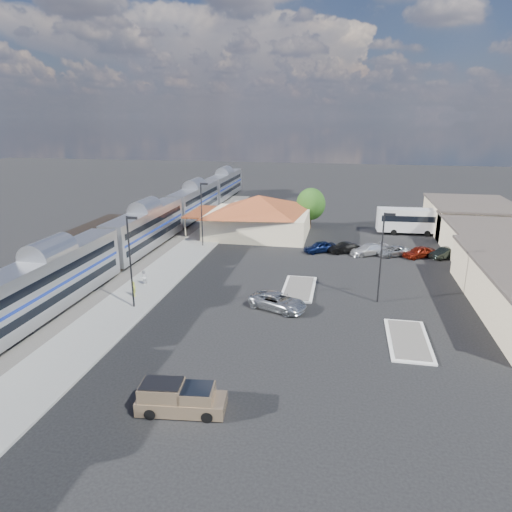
% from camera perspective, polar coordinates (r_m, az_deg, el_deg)
% --- Properties ---
extents(ground, '(280.00, 280.00, 0.00)m').
position_cam_1_polar(ground, '(47.51, 0.30, -4.69)').
color(ground, black).
rests_on(ground, ground).
extents(railbed, '(16.00, 100.00, 0.12)m').
position_cam_1_polar(railbed, '(61.61, -17.82, -0.33)').
color(railbed, '#4C4944').
rests_on(railbed, ground).
extents(platform, '(5.50, 92.00, 0.18)m').
position_cam_1_polar(platform, '(56.12, -10.68, -1.44)').
color(platform, gray).
rests_on(platform, ground).
extents(passenger_train, '(3.00, 104.00, 5.55)m').
position_cam_1_polar(passenger_train, '(63.97, -13.52, 3.26)').
color(passenger_train, silver).
rests_on(passenger_train, ground).
extents(freight_cars, '(2.80, 46.00, 4.00)m').
position_cam_1_polar(freight_cars, '(63.98, -19.63, 1.86)').
color(freight_cars, black).
rests_on(freight_cars, ground).
extents(station_depot, '(18.35, 12.24, 6.20)m').
position_cam_1_polar(station_depot, '(70.07, 0.27, 5.13)').
color(station_depot, beige).
rests_on(station_depot, ground).
extents(buildings_east, '(14.40, 51.40, 4.80)m').
position_cam_1_polar(buildings_east, '(62.87, 28.97, 0.76)').
color(buildings_east, '#C6B28C').
rests_on(buildings_east, ground).
extents(traffic_island_south, '(3.30, 7.50, 0.21)m').
position_cam_1_polar(traffic_island_south, '(48.80, 5.37, -4.04)').
color(traffic_island_south, silver).
rests_on(traffic_island_south, ground).
extents(traffic_island_north, '(3.30, 7.50, 0.21)m').
position_cam_1_polar(traffic_island_north, '(39.89, 18.50, -9.92)').
color(traffic_island_north, silver).
rests_on(traffic_island_north, ground).
extents(lamp_plat_s, '(1.08, 0.25, 9.00)m').
position_cam_1_polar(lamp_plat_s, '(43.70, -15.39, 0.13)').
color(lamp_plat_s, black).
rests_on(lamp_plat_s, ground).
extents(lamp_plat_n, '(1.08, 0.25, 9.00)m').
position_cam_1_polar(lamp_plat_n, '(63.54, -6.74, 5.81)').
color(lamp_plat_n, black).
rests_on(lamp_plat_n, ground).
extents(lamp_lot, '(1.08, 0.25, 9.00)m').
position_cam_1_polar(lamp_lot, '(45.24, 15.54, 0.69)').
color(lamp_lot, black).
rests_on(lamp_lot, ground).
extents(tree_depot, '(4.71, 4.71, 6.63)m').
position_cam_1_polar(tree_depot, '(74.79, 6.87, 6.47)').
color(tree_depot, '#382314').
rests_on(tree_depot, ground).
extents(pickup_truck, '(5.64, 2.56, 1.88)m').
position_cam_1_polar(pickup_truck, '(29.86, -9.29, -17.22)').
color(pickup_truck, tan).
rests_on(pickup_truck, ground).
extents(suv, '(6.21, 4.56, 1.57)m').
position_cam_1_polar(suv, '(43.48, 2.76, -5.72)').
color(suv, '#A9ADB2').
rests_on(suv, ground).
extents(coach_bus, '(12.52, 3.31, 3.98)m').
position_cam_1_polar(coach_bus, '(75.03, 19.63, 4.28)').
color(coach_bus, white).
rests_on(coach_bus, ground).
extents(person_a, '(0.55, 0.67, 1.59)m').
position_cam_1_polar(person_a, '(47.60, -14.97, -4.00)').
color(person_a, '#B4C03C').
rests_on(person_a, platform).
extents(person_b, '(0.86, 0.96, 1.62)m').
position_cam_1_polar(person_b, '(50.77, -13.89, -2.57)').
color(person_b, silver).
rests_on(person_b, platform).
extents(parked_car_a, '(4.65, 3.90, 1.50)m').
position_cam_1_polar(parked_car_a, '(62.07, 7.96, 1.13)').
color(parked_car_a, '#0B153A').
rests_on(parked_car_a, ground).
extents(parked_car_b, '(4.40, 3.34, 1.39)m').
position_cam_1_polar(parked_car_b, '(62.31, 10.91, 0.99)').
color(parked_car_b, black).
rests_on(parked_car_b, ground).
extents(parked_car_c, '(5.39, 4.32, 1.46)m').
position_cam_1_polar(parked_car_c, '(62.11, 13.86, 0.78)').
color(parked_car_c, silver).
rests_on(parked_car_c, ground).
extents(parked_car_d, '(5.01, 4.23, 1.27)m').
position_cam_1_polar(parked_car_d, '(62.69, 16.76, 0.61)').
color(parked_car_d, gray).
rests_on(parked_car_d, ground).
extents(parked_car_e, '(4.59, 3.91, 1.49)m').
position_cam_1_polar(parked_car_e, '(62.81, 19.69, 0.46)').
color(parked_car_e, maroon).
rests_on(parked_car_e, ground).
extents(parked_car_f, '(4.21, 3.64, 1.37)m').
position_cam_1_polar(parked_car_f, '(63.69, 22.48, 0.32)').
color(parked_car_f, black).
rests_on(parked_car_f, ground).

